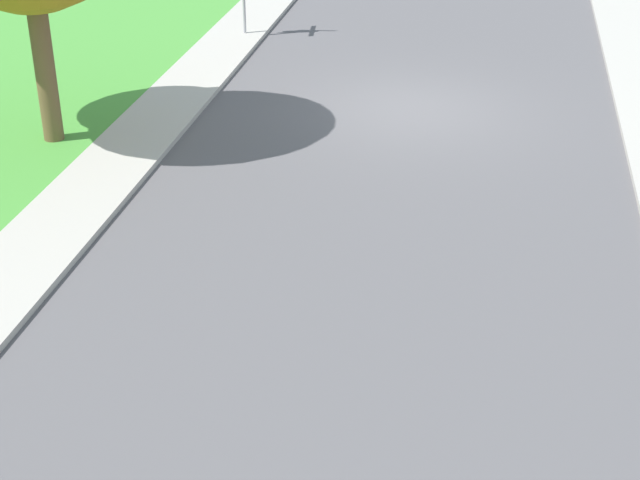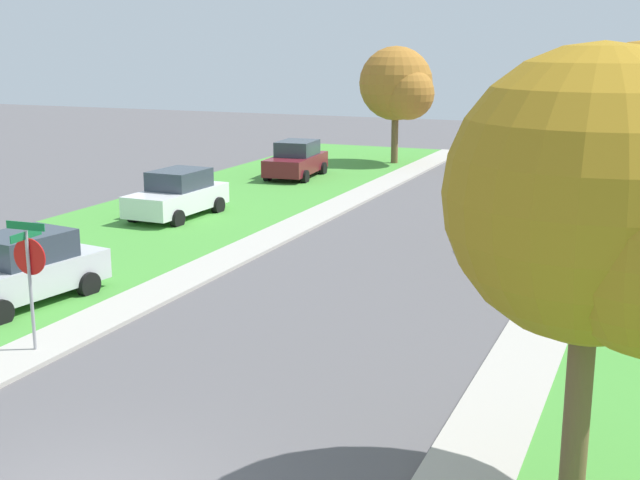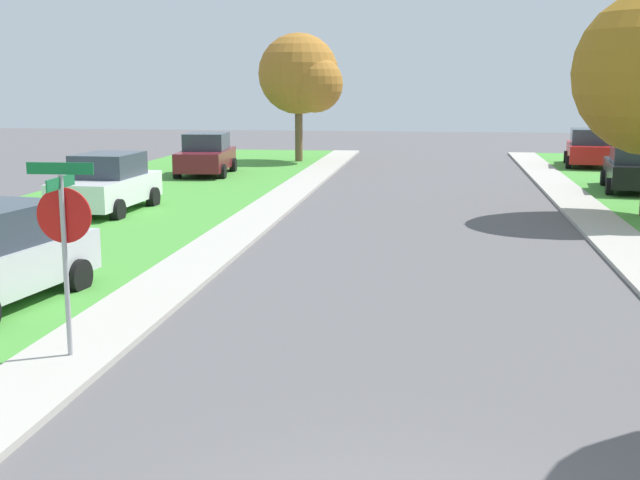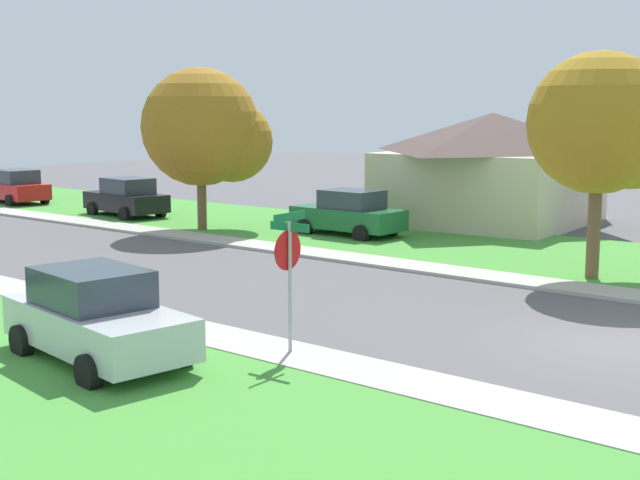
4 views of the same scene
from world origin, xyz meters
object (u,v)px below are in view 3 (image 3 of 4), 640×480
Objects in this scene: car_white_across_road at (107,184)px; car_black_kerbside_mid at (635,168)px; tree_sidewalk_mid at (303,77)px; car_maroon_near_corner at (206,155)px; car_red_driveway_right at (589,148)px; stop_sign_far_corner at (64,228)px.

car_white_across_road is 0.97× the size of car_black_kerbside_mid.
tree_sidewalk_mid is at bearing 78.83° from car_white_across_road.
car_maroon_near_corner is at bearing -116.13° from tree_sidewalk_mid.
car_red_driveway_right is 1.01× the size of car_maroon_near_corner.
car_white_across_road is 22.64m from car_red_driveway_right.
stop_sign_far_corner is 13.61m from car_white_across_road.
stop_sign_far_corner reaches higher than car_black_kerbside_mid.
tree_sidewalk_mid reaches higher than car_black_kerbside_mid.
car_red_driveway_right is 0.74× the size of tree_sidewalk_mid.
stop_sign_far_corner reaches higher than car_white_across_road.
car_black_kerbside_mid is (11.75, 19.80, -1.01)m from stop_sign_far_corner.
car_white_across_road is 10.00m from car_maroon_near_corner.
car_black_kerbside_mid is at bearing -10.36° from car_maroon_near_corner.
stop_sign_far_corner is 23.21m from car_maroon_near_corner.
car_white_across_road and car_black_kerbside_mid have the same top height.
tree_sidewalk_mid is at bearing 178.29° from car_red_driveway_right.
car_white_across_road and car_red_driveway_right have the same top height.
stop_sign_far_corner is 0.64× the size of car_white_across_road.
stop_sign_far_corner is 0.46× the size of tree_sidewalk_mid.
car_red_driveway_right is (16.27, 15.74, 0.00)m from car_white_across_road.
car_maroon_near_corner is (0.18, 10.00, 0.00)m from car_white_across_road.
car_maroon_near_corner is at bearing -160.36° from car_red_driveway_right.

